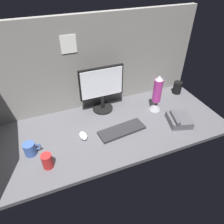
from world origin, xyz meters
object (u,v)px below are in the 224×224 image
(monitor, at_px, (102,88))
(mouse, at_px, (83,136))
(desk_phone, at_px, (179,120))
(keyboard, at_px, (122,130))
(lava_lamp, at_px, (157,96))
(mug_black_travel, at_px, (177,88))
(mug_red_plastic, at_px, (47,161))
(mug_ceramic_blue, at_px, (30,149))

(monitor, bearing_deg, mouse, -131.84)
(monitor, xyz_separation_m, desk_phone, (0.51, -0.41, -0.19))
(keyboard, xyz_separation_m, lava_lamp, (0.39, 0.15, 0.13))
(keyboard, distance_m, mug_black_travel, 0.80)
(monitor, relative_size, mug_red_plastic, 3.75)
(keyboard, bearing_deg, lava_lamp, 15.53)
(monitor, bearing_deg, mug_black_travel, -1.63)
(mug_black_travel, xyz_separation_m, desk_phone, (-0.26, -0.39, -0.03))
(monitor, relative_size, desk_phone, 1.74)
(mouse, bearing_deg, lava_lamp, 4.18)
(keyboard, height_order, mouse, mouse)
(monitor, height_order, keyboard, monitor)
(desk_phone, bearing_deg, keyboard, 170.47)
(mouse, distance_m, mug_ceramic_blue, 0.38)
(mug_ceramic_blue, height_order, desk_phone, mug_ceramic_blue)
(mouse, distance_m, desk_phone, 0.78)
(mug_red_plastic, bearing_deg, desk_phone, 2.92)
(mouse, distance_m, mug_black_travel, 1.07)
(mug_ceramic_blue, distance_m, lava_lamp, 1.08)
(mug_ceramic_blue, height_order, mug_red_plastic, mug_red_plastic)
(keyboard, bearing_deg, mug_red_plastic, -173.19)
(mouse, bearing_deg, keyboard, -13.43)
(mouse, bearing_deg, mug_black_travel, 9.73)
(monitor, xyz_separation_m, lava_lamp, (0.43, -0.18, -0.08))
(mug_black_travel, bearing_deg, mug_red_plastic, -161.27)
(keyboard, relative_size, mouse, 3.85)
(monitor, distance_m, mug_ceramic_blue, 0.73)
(keyboard, distance_m, desk_phone, 0.48)
(monitor, distance_m, mouse, 0.44)
(mug_black_travel, distance_m, lava_lamp, 0.39)
(mug_black_travel, xyz_separation_m, lava_lamp, (-0.34, -0.16, 0.08))
(keyboard, height_order, mug_black_travel, mug_black_travel)
(mug_red_plastic, bearing_deg, mug_black_travel, 18.73)
(mug_red_plastic, bearing_deg, mouse, 32.09)
(mug_red_plastic, height_order, lava_lamp, lava_lamp)
(keyboard, bearing_deg, monitor, 90.40)
(mug_ceramic_blue, bearing_deg, mug_red_plastic, -58.28)
(mug_ceramic_blue, relative_size, mug_black_travel, 0.95)
(mug_ceramic_blue, bearing_deg, mug_black_travel, 11.73)
(desk_phone, bearing_deg, monitor, 140.88)
(keyboard, xyz_separation_m, mug_ceramic_blue, (-0.68, 0.02, 0.04))
(mug_ceramic_blue, xyz_separation_m, lava_lamp, (1.07, 0.13, 0.09))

